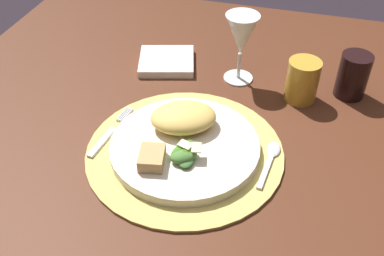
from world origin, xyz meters
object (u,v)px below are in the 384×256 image
Objects in this scene: wine_glass at (241,37)px; amber_tumbler at (302,81)px; fork at (109,134)px; spoon at (271,157)px; napkin at (167,61)px; dinner_plate at (185,147)px; dark_tumbler at (353,76)px; dining_table at (226,175)px.

wine_glass reaches higher than amber_tumbler.
spoon is at bearing 3.75° from fork.
napkin reaches higher than fork.
fork is 1.24× the size of spoon.
dinner_plate is 0.16m from spoon.
napkin is 0.42m from dark_tumbler.
dinner_plate is at bearing -65.65° from napkin.
dark_tumbler reaches higher than dinner_plate.
napkin is at bearing 175.61° from wine_glass.
spoon is 0.21m from amber_tumbler.
fork is 1.60× the size of dark_tumbler.
spoon is at bearing -118.18° from dark_tumbler.
dining_table is at bearing 24.96° from fork.
dinner_plate is at bearing -129.47° from amber_tumbler.
fork is 0.31m from spoon.
dark_tumbler is at bearing 61.82° from spoon.
fork is 1.23× the size of napkin.
napkin is at bearing 137.73° from spoon.
spoon reaches higher than fork.
dark_tumbler is (0.45, 0.27, 0.04)m from fork.
dining_table is at bearing 139.59° from spoon.
fork is at bearing -95.37° from napkin.
fork is at bearing -176.25° from spoon.
wine_glass is (-0.11, 0.25, 0.10)m from spoon.
dark_tumbler is (0.23, 0.17, 0.20)m from dining_table.
spoon reaches higher than dining_table.
fork is 0.42m from amber_tumbler.
wine_glass is 1.71× the size of amber_tumbler.
dinner_plate reaches higher than dining_table.
fork is at bearing 178.80° from dinner_plate.
dining_table is 0.31m from napkin.
wine_glass is (0.20, 0.27, 0.10)m from fork.
napkin is 1.30× the size of dark_tumbler.
dinner_plate reaches higher than spoon.
wine_glass reaches higher than dining_table.
napkin is (-0.29, 0.26, 0.00)m from spoon.
wine_glass is (0.05, 0.27, 0.09)m from dinner_plate.
spoon is 1.37× the size of amber_tumbler.
napkin is at bearing 114.35° from dinner_plate.
napkin is at bearing 84.63° from fork.
spoon is 0.39m from napkin.
amber_tumbler is at bearing 33.44° from fork.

